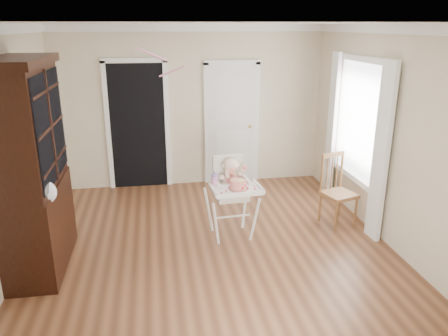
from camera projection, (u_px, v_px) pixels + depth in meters
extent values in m
plane|color=#56311D|center=(212.00, 250.00, 5.46)|extent=(5.00, 5.00, 0.00)
plane|color=white|center=(210.00, 23.00, 4.61)|extent=(5.00, 5.00, 0.00)
plane|color=beige|center=(191.00, 107.00, 7.38)|extent=(4.50, 0.00, 4.50)
plane|color=beige|center=(3.00, 155.00, 4.69)|extent=(0.00, 5.00, 5.00)
plane|color=beige|center=(391.00, 138.00, 5.38)|extent=(0.00, 5.00, 5.00)
cube|color=black|center=(138.00, 127.00, 7.32)|extent=(0.90, 0.03, 2.10)
cube|color=white|center=(108.00, 128.00, 7.24)|extent=(0.08, 0.05, 2.18)
cube|color=white|center=(167.00, 126.00, 7.39)|extent=(0.08, 0.05, 2.18)
cube|color=white|center=(134.00, 60.00, 6.97)|extent=(1.06, 0.05, 0.08)
cube|color=white|center=(232.00, 125.00, 7.56)|extent=(0.80, 0.05, 2.05)
cube|color=white|center=(207.00, 126.00, 7.50)|extent=(0.08, 0.05, 2.13)
cube|color=white|center=(256.00, 124.00, 7.64)|extent=(0.08, 0.05, 2.13)
sphere|color=gold|center=(250.00, 126.00, 7.59)|extent=(0.06, 0.06, 0.06)
cube|color=white|center=(361.00, 121.00, 6.11)|extent=(0.02, 1.20, 1.60)
cube|color=white|center=(365.00, 59.00, 5.85)|extent=(0.06, 1.36, 0.08)
cube|color=white|center=(381.00, 154.00, 5.45)|extent=(0.08, 0.28, 2.30)
cube|color=white|center=(332.00, 126.00, 6.91)|extent=(0.08, 0.28, 2.30)
cylinder|color=white|center=(216.00, 225.00, 5.49)|extent=(0.12, 0.13, 0.63)
cylinder|color=white|center=(255.00, 221.00, 5.60)|extent=(0.13, 0.12, 0.63)
cylinder|color=white|center=(209.00, 210.00, 5.92)|extent=(0.13, 0.12, 0.63)
cylinder|color=white|center=(245.00, 207.00, 6.03)|extent=(0.12, 0.13, 0.63)
cylinder|color=white|center=(232.00, 216.00, 5.71)|extent=(0.49, 0.06, 0.03)
cube|color=silver|center=(231.00, 195.00, 5.67)|extent=(0.43, 0.41, 0.08)
cube|color=silver|center=(216.00, 187.00, 5.58)|extent=(0.07, 0.36, 0.19)
cube|color=silver|center=(246.00, 184.00, 5.67)|extent=(0.07, 0.36, 0.19)
cube|color=silver|center=(228.00, 172.00, 5.75)|extent=(0.41, 0.09, 0.47)
cube|color=white|center=(236.00, 190.00, 5.38)|extent=(0.62, 0.47, 0.03)
cube|color=white|center=(241.00, 194.00, 5.18)|extent=(0.59, 0.07, 0.04)
ellipsoid|color=beige|center=(231.00, 183.00, 5.65)|extent=(0.24, 0.20, 0.28)
sphere|color=beige|center=(231.00, 166.00, 5.57)|extent=(0.21, 0.21, 0.20)
sphere|color=red|center=(232.00, 180.00, 5.57)|extent=(0.14, 0.14, 0.14)
sphere|color=red|center=(230.00, 172.00, 5.50)|extent=(0.07, 0.07, 0.07)
sphere|color=red|center=(245.00, 167.00, 5.53)|extent=(0.07, 0.07, 0.07)
cylinder|color=silver|center=(238.00, 189.00, 5.37)|extent=(0.26, 0.26, 0.01)
cylinder|color=#D02447|center=(238.00, 184.00, 5.35)|extent=(0.20, 0.20, 0.11)
cylinder|color=#F2E08C|center=(240.00, 181.00, 5.32)|extent=(0.09, 0.09, 0.02)
cylinder|color=#D07FB6|center=(215.00, 181.00, 5.45)|extent=(0.08, 0.08, 0.12)
cylinder|color=#7E5DA4|center=(214.00, 175.00, 5.43)|extent=(0.08, 0.08, 0.03)
cone|color=#7E5DA4|center=(214.00, 172.00, 5.42)|extent=(0.03, 0.03, 0.04)
cube|color=black|center=(39.00, 226.00, 4.98)|extent=(0.55, 1.32, 0.99)
cube|color=black|center=(25.00, 127.00, 4.62)|extent=(0.51, 1.32, 1.32)
cube|color=black|center=(44.00, 134.00, 4.35)|extent=(0.02, 0.57, 1.15)
cube|color=black|center=(57.00, 120.00, 4.97)|extent=(0.02, 0.57, 1.15)
cube|color=black|center=(15.00, 61.00, 4.41)|extent=(0.59, 1.41, 0.09)
ellipsoid|color=white|center=(46.00, 192.00, 4.49)|extent=(0.22, 0.18, 0.24)
cube|color=brown|center=(339.00, 195.00, 6.07)|extent=(0.51, 0.51, 0.05)
cylinder|color=brown|center=(336.00, 216.00, 5.92)|extent=(0.03, 0.03, 0.43)
cylinder|color=brown|center=(356.00, 211.00, 6.06)|extent=(0.03, 0.03, 0.43)
cylinder|color=brown|center=(320.00, 207.00, 6.21)|extent=(0.03, 0.03, 0.43)
cylinder|color=brown|center=(339.00, 203.00, 6.36)|extent=(0.03, 0.03, 0.43)
cylinder|color=brown|center=(322.00, 173.00, 6.06)|extent=(0.03, 0.03, 0.56)
cylinder|color=brown|center=(342.00, 170.00, 6.21)|extent=(0.03, 0.03, 0.56)
cube|color=brown|center=(333.00, 155.00, 6.06)|extent=(0.36, 0.14, 0.06)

